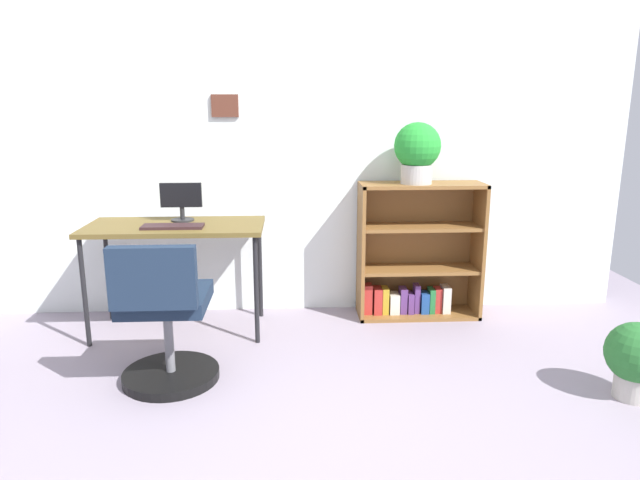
{
  "coord_description": "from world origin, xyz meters",
  "views": [
    {
      "loc": [
        0.21,
        -1.84,
        1.46
      ],
      "look_at": [
        0.38,
        1.45,
        0.67
      ],
      "focal_mm": 31.52,
      "sensor_mm": 36.0,
      "label": 1
    }
  ],
  "objects_px": {
    "monitor": "(181,201)",
    "office_chair": "(165,323)",
    "keyboard": "(173,226)",
    "potted_plant_floor": "(636,357)",
    "potted_plant_on_shelf": "(417,150)",
    "desk": "(175,233)",
    "bookshelf_low": "(416,257)"
  },
  "relations": [
    {
      "from": "monitor",
      "to": "office_chair",
      "type": "distance_m",
      "value": 1.01
    },
    {
      "from": "keyboard",
      "to": "potted_plant_floor",
      "type": "distance_m",
      "value": 2.69
    },
    {
      "from": "office_chair",
      "to": "potted_plant_on_shelf",
      "type": "distance_m",
      "value": 1.96
    },
    {
      "from": "desk",
      "to": "office_chair",
      "type": "height_order",
      "value": "office_chair"
    },
    {
      "from": "monitor",
      "to": "keyboard",
      "type": "distance_m",
      "value": 0.25
    },
    {
      "from": "bookshelf_low",
      "to": "potted_plant_floor",
      "type": "bearing_deg",
      "value": -56.08
    },
    {
      "from": "desk",
      "to": "keyboard",
      "type": "xyz_separation_m",
      "value": [
        0.01,
        -0.1,
        0.07
      ]
    },
    {
      "from": "potted_plant_on_shelf",
      "to": "potted_plant_floor",
      "type": "height_order",
      "value": "potted_plant_on_shelf"
    },
    {
      "from": "monitor",
      "to": "potted_plant_on_shelf",
      "type": "bearing_deg",
      "value": 2.59
    },
    {
      "from": "bookshelf_low",
      "to": "office_chair",
      "type": "bearing_deg",
      "value": -147.17
    },
    {
      "from": "monitor",
      "to": "bookshelf_low",
      "type": "relative_size",
      "value": 0.28
    },
    {
      "from": "desk",
      "to": "potted_plant_on_shelf",
      "type": "distance_m",
      "value": 1.68
    },
    {
      "from": "keyboard",
      "to": "desk",
      "type": "bearing_deg",
      "value": 94.57
    },
    {
      "from": "monitor",
      "to": "office_chair",
      "type": "height_order",
      "value": "monitor"
    },
    {
      "from": "keyboard",
      "to": "bookshelf_low",
      "type": "distance_m",
      "value": 1.68
    },
    {
      "from": "monitor",
      "to": "office_chair",
      "type": "bearing_deg",
      "value": -86.78
    },
    {
      "from": "potted_plant_on_shelf",
      "to": "monitor",
      "type": "bearing_deg",
      "value": -177.41
    },
    {
      "from": "bookshelf_low",
      "to": "desk",
      "type": "bearing_deg",
      "value": -171.76
    },
    {
      "from": "desk",
      "to": "keyboard",
      "type": "distance_m",
      "value": 0.12
    },
    {
      "from": "potted_plant_on_shelf",
      "to": "potted_plant_floor",
      "type": "distance_m",
      "value": 1.77
    },
    {
      "from": "desk",
      "to": "office_chair",
      "type": "bearing_deg",
      "value": -84.12
    },
    {
      "from": "monitor",
      "to": "bookshelf_low",
      "type": "height_order",
      "value": "monitor"
    },
    {
      "from": "office_chair",
      "to": "potted_plant_floor",
      "type": "xyz_separation_m",
      "value": [
        2.4,
        -0.27,
        -0.13
      ]
    },
    {
      "from": "keyboard",
      "to": "office_chair",
      "type": "relative_size",
      "value": 0.46
    },
    {
      "from": "bookshelf_low",
      "to": "potted_plant_on_shelf",
      "type": "height_order",
      "value": "potted_plant_on_shelf"
    },
    {
      "from": "bookshelf_low",
      "to": "potted_plant_floor",
      "type": "distance_m",
      "value": 1.54
    },
    {
      "from": "desk",
      "to": "potted_plant_floor",
      "type": "xyz_separation_m",
      "value": [
        2.48,
        -1.03,
        -0.44
      ]
    },
    {
      "from": "keyboard",
      "to": "bookshelf_low",
      "type": "xyz_separation_m",
      "value": [
        1.62,
        0.34,
        -0.31
      ]
    },
    {
      "from": "keyboard",
      "to": "potted_plant_floor",
      "type": "xyz_separation_m",
      "value": [
        2.47,
        -0.93,
        -0.5
      ]
    },
    {
      "from": "potted_plant_on_shelf",
      "to": "desk",
      "type": "bearing_deg",
      "value": -173.65
    },
    {
      "from": "monitor",
      "to": "potted_plant_on_shelf",
      "type": "xyz_separation_m",
      "value": [
        1.56,
        0.07,
        0.32
      ]
    },
    {
      "from": "keyboard",
      "to": "potted_plant_floor",
      "type": "relative_size",
      "value": 0.93
    }
  ]
}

